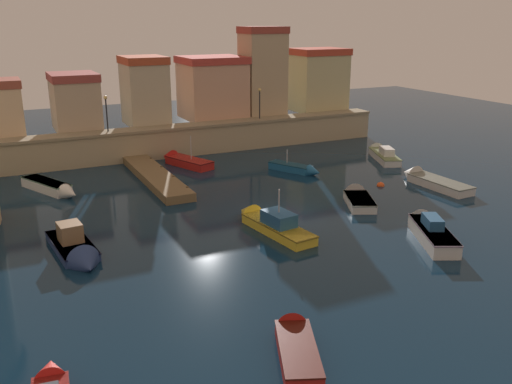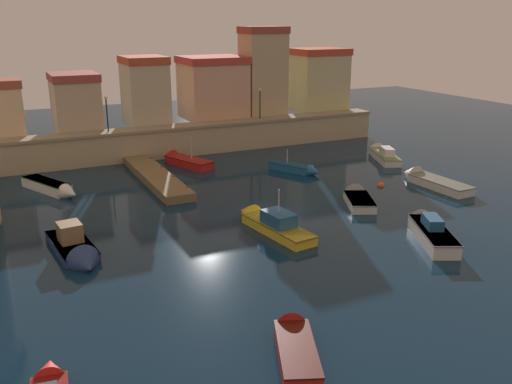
# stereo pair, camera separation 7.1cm
# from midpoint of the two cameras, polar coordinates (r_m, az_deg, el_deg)

# --- Properties ---
(ground_plane) EXTENTS (109.79, 109.79, 0.00)m
(ground_plane) POSITION_cam_midpoint_polar(r_m,az_deg,el_deg) (36.97, 2.70, -2.41)
(ground_plane) COLOR #0C2338
(quay_wall) EXTENTS (41.40, 2.35, 2.85)m
(quay_wall) POSITION_cam_midpoint_polar(r_m,az_deg,el_deg) (53.71, -7.17, 5.39)
(quay_wall) COLOR tan
(quay_wall) RESTS_ON ground
(old_town_backdrop) EXTENTS (38.81, 5.74, 9.13)m
(old_town_backdrop) POSITION_cam_midpoint_polar(r_m,az_deg,el_deg) (56.93, -5.90, 10.69)
(old_town_backdrop) COLOR #D7B48D
(old_town_backdrop) RESTS_ON ground
(pier_dock) EXTENTS (2.23, 13.09, 0.70)m
(pier_dock) POSITION_cam_midpoint_polar(r_m,az_deg,el_deg) (45.47, -10.23, 1.56)
(pier_dock) COLOR brown
(pier_dock) RESTS_ON ground
(quay_lamp_0) EXTENTS (0.32, 0.32, 3.18)m
(quay_lamp_0) POSITION_cam_midpoint_polar(r_m,az_deg,el_deg) (51.28, -15.09, 8.39)
(quay_lamp_0) COLOR black
(quay_lamp_0) RESTS_ON quay_wall
(quay_lamp_1) EXTENTS (0.32, 0.32, 3.04)m
(quay_lamp_1) POSITION_cam_midpoint_polar(r_m,az_deg,el_deg) (56.08, 0.45, 9.63)
(quay_lamp_1) COLOR black
(quay_lamp_1) RESTS_ON quay_wall
(moored_boat_0) EXTENTS (3.17, 5.12, 1.33)m
(moored_boat_0) POSITION_cam_midpoint_polar(r_m,az_deg,el_deg) (22.74, 4.06, -15.08)
(moored_boat_0) COLOR red
(moored_boat_0) RESTS_ON ground
(moored_boat_1) EXTENTS (3.21, 4.89, 2.06)m
(moored_boat_1) POSITION_cam_midpoint_polar(r_m,az_deg,el_deg) (47.27, 4.30, 2.44)
(moored_boat_1) COLOR #195689
(moored_boat_1) RESTS_ON ground
(moored_boat_2) EXTENTS (2.47, 6.39, 2.21)m
(moored_boat_2) POSITION_cam_midpoint_polar(r_m,az_deg,el_deg) (32.10, -17.89, -5.73)
(moored_boat_2) COLOR navy
(moored_boat_2) RESTS_ON ground
(moored_boat_3) EXTENTS (3.86, 6.32, 1.21)m
(moored_boat_3) POSITION_cam_midpoint_polar(r_m,az_deg,el_deg) (44.27, -20.14, 0.46)
(moored_boat_3) COLOR white
(moored_boat_3) RESTS_ON ground
(moored_boat_4) EXTENTS (3.45, 4.91, 1.59)m
(moored_boat_4) POSITION_cam_midpoint_polar(r_m,az_deg,el_deg) (40.14, 10.42, -0.58)
(moored_boat_4) COLOR silver
(moored_boat_4) RESTS_ON ground
(moored_boat_6) EXTENTS (4.22, 6.60, 1.78)m
(moored_boat_6) POSITION_cam_midpoint_polar(r_m,az_deg,el_deg) (34.83, 17.38, -3.62)
(moored_boat_6) COLOR silver
(moored_boat_6) RESTS_ON ground
(moored_boat_7) EXTENTS (3.97, 6.86, 1.73)m
(moored_boat_7) POSITION_cam_midpoint_polar(r_m,az_deg,el_deg) (53.37, 12.86, 3.89)
(moored_boat_7) COLOR silver
(moored_boat_7) RESTS_ON ground
(moored_boat_8) EXTENTS (3.68, 6.19, 3.21)m
(moored_boat_8) POSITION_cam_midpoint_polar(r_m,az_deg,el_deg) (50.09, -7.56, 3.24)
(moored_boat_8) COLOR red
(moored_boat_8) RESTS_ON ground
(moored_boat_9) EXTENTS (2.53, 7.26, 3.31)m
(moored_boat_9) POSITION_cam_midpoint_polar(r_m,az_deg,el_deg) (34.44, 1.40, -3.11)
(moored_boat_9) COLOR gold
(moored_boat_9) RESTS_ON ground
(moored_boat_10) EXTENTS (1.96, 6.80, 1.66)m
(moored_boat_10) POSITION_cam_midpoint_polar(r_m,az_deg,el_deg) (45.74, 17.40, 1.17)
(moored_boat_10) COLOR silver
(moored_boat_10) RESTS_ON ground
(mooring_buoy_0) EXTENTS (0.59, 0.59, 0.59)m
(mooring_buoy_0) POSITION_cam_midpoint_polar(r_m,az_deg,el_deg) (44.48, 12.75, 0.63)
(mooring_buoy_0) COLOR #EA4C19
(mooring_buoy_0) RESTS_ON ground
(mooring_buoy_1) EXTENTS (0.71, 0.71, 0.71)m
(mooring_buoy_1) POSITION_cam_midpoint_polar(r_m,az_deg,el_deg) (42.93, -10.14, 0.18)
(mooring_buoy_1) COLOR red
(mooring_buoy_1) RESTS_ON ground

